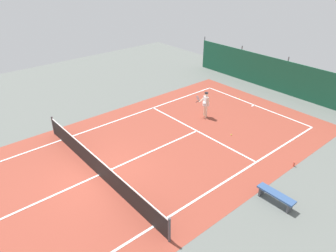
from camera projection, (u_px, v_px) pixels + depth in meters
ground_plane at (99, 175)px, 14.51m from camera, size 36.00×36.00×0.00m
court_surface at (99, 175)px, 14.51m from camera, size 11.02×26.60×0.01m
tennis_net at (98, 166)px, 14.27m from camera, size 10.12×0.10×1.10m
back_fence at (287, 83)px, 23.17m from camera, size 16.30×0.98×2.70m
tennis_player at (206, 103)px, 19.31m from camera, size 0.82×0.67×1.64m
tennis_ball_near_player at (231, 135)px, 17.73m from camera, size 0.07×0.07×0.07m
tennis_ball_midcourt at (239, 98)px, 22.22m from camera, size 0.07×0.07×0.07m
courtside_bench at (276, 196)px, 12.72m from camera, size 1.60×0.40×0.49m
water_bottle at (294, 164)px, 15.07m from camera, size 0.08×0.08×0.24m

